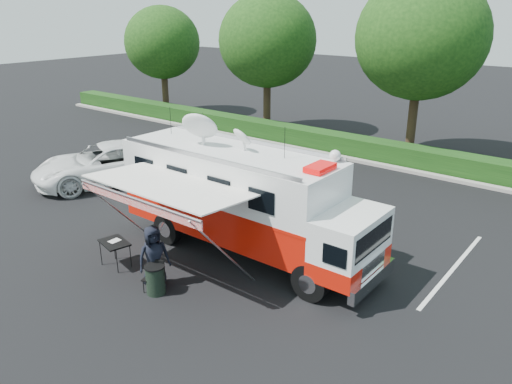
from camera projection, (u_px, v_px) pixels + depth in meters
ground_plane at (246, 252)px, 15.79m from camera, size 120.00×120.00×0.00m
back_border at (443, 60)px, 22.86m from camera, size 60.00×6.14×8.87m
stall_lines at (287, 219)px, 18.28m from camera, size 24.12×5.50×0.01m
command_truck at (244, 200)px, 15.21m from camera, size 8.64×2.38×4.15m
awning at (164, 189)px, 13.52m from camera, size 4.71×2.45×2.85m
white_suv at (109, 182)px, 22.06m from camera, size 5.16×6.85×1.73m
person at (156, 285)px, 13.94m from camera, size 0.87×1.03×1.79m
folding_table at (114, 243)px, 14.72m from camera, size 1.07×0.86×0.80m
folding_chair at (155, 273)px, 13.49m from camera, size 0.55×0.58×0.91m
trash_bin at (155, 279)px, 13.42m from camera, size 0.55×0.55×0.83m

